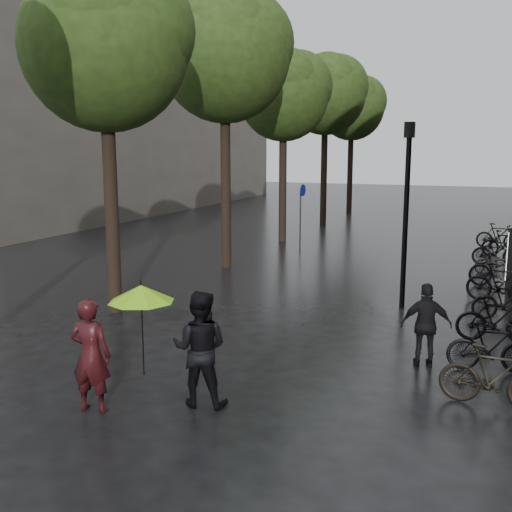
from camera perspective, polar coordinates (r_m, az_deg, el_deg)
The scene contains 10 objects.
ground at distance 7.59m, azimuth -18.51°, elevation -21.53°, with size 120.00×120.00×0.00m, color black.
bg_building at distance 42.20m, azimuth -17.26°, elevation 14.04°, with size 16.00×30.00×14.00m, color #47423D.
street_trees at distance 22.47m, azimuth 0.05°, elevation 16.46°, with size 4.33×34.03×8.91m.
person_burgundy at distance 9.40m, azimuth -15.47°, elevation -9.09°, with size 0.64×0.42×1.76m, color black.
person_black at distance 9.31m, azimuth -5.36°, elevation -8.76°, with size 0.88×0.69×1.81m, color black.
lime_umbrella at distance 9.12m, azimuth -10.89°, elevation -3.52°, with size 1.01×1.01×1.49m.
pedestrian_walking at distance 11.33m, azimuth 15.91°, elevation -6.34°, with size 0.90×0.38×1.54m, color black.
parked_bicycles at distance 17.64m, azimuth 22.19°, elevation -1.76°, with size 1.91×16.37×1.03m.
lamp_post at distance 15.00m, azimuth 14.15°, elevation 5.46°, with size 0.23×0.23×4.53m.
cycle_sign at distance 23.38m, azimuth 4.35°, elevation 4.73°, with size 0.13×0.46×2.53m.
Camera 1 is at (4.36, -4.81, 3.94)m, focal length 42.00 mm.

